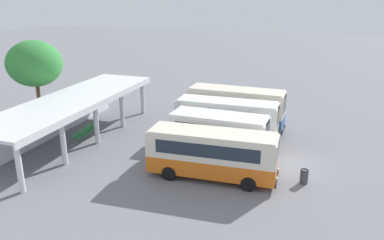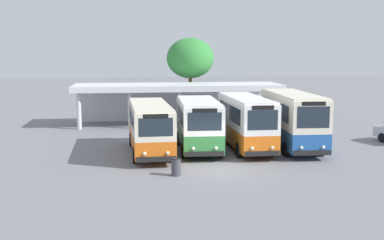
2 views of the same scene
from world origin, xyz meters
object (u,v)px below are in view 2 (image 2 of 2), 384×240
object	(u,v)px
waiting_chair_fifth_seat	(200,118)
waiting_chair_middle_seat	(186,119)
waiting_chair_end_by_column	(171,119)
waiting_chair_fourth_seat	(193,118)
waiting_chair_second_from_end	(179,119)
litter_bin_apron	(176,167)
city_bus_middle_cream	(246,121)
city_bus_fourth_amber	(292,118)
city_bus_second_in_row	(199,123)
city_bus_nearest_orange	(150,126)

from	to	relation	value
waiting_chair_fifth_seat	waiting_chair_middle_seat	bearing A→B (deg)	-172.98
waiting_chair_end_by_column	waiting_chair_fourth_seat	size ratio (longest dim) A/B	1.00
waiting_chair_second_from_end	waiting_chair_middle_seat	bearing A→B (deg)	-5.00
litter_bin_apron	city_bus_middle_cream	bearing A→B (deg)	50.41
waiting_chair_second_from_end	waiting_chair_fourth_seat	world-z (taller)	same
city_bus_fourth_amber	waiting_chair_fourth_seat	world-z (taller)	city_bus_fourth_amber
waiting_chair_fifth_seat	litter_bin_apron	bearing A→B (deg)	-102.00
waiting_chair_second_from_end	city_bus_middle_cream	bearing A→B (deg)	-73.44
waiting_chair_fourth_seat	litter_bin_apron	distance (m)	17.18
city_bus_second_in_row	city_bus_fourth_amber	size ratio (longest dim) A/B	0.85
waiting_chair_middle_seat	litter_bin_apron	bearing A→B (deg)	-98.11
waiting_chair_second_from_end	litter_bin_apron	bearing A→B (deg)	-96.07
waiting_chair_middle_seat	waiting_chair_fourth_seat	bearing A→B (deg)	13.05
waiting_chair_second_from_end	litter_bin_apron	world-z (taller)	litter_bin_apron
waiting_chair_fourth_seat	city_bus_fourth_amber	bearing A→B (deg)	-65.26
city_bus_fourth_amber	city_bus_middle_cream	bearing A→B (deg)	179.11
waiting_chair_second_from_end	waiting_chair_end_by_column	bearing A→B (deg)	175.27
city_bus_second_in_row	waiting_chair_middle_seat	world-z (taller)	city_bus_second_in_row
city_bus_second_in_row	city_bus_middle_cream	world-z (taller)	city_bus_middle_cream
waiting_chair_end_by_column	waiting_chair_second_from_end	size ratio (longest dim) A/B	1.00
city_bus_middle_cream	city_bus_nearest_orange	bearing A→B (deg)	-174.70
waiting_chair_second_from_end	waiting_chair_fifth_seat	distance (m)	1.81
waiting_chair_middle_seat	waiting_chair_fifth_seat	bearing A→B (deg)	7.02
waiting_chair_end_by_column	city_bus_second_in_row	bearing A→B (deg)	-85.95
city_bus_nearest_orange	waiting_chair_end_by_column	xyz separation A→B (m)	(2.25, 11.40, -1.18)
city_bus_nearest_orange	city_bus_middle_cream	world-z (taller)	city_bus_middle_cream
waiting_chair_end_by_column	waiting_chair_second_from_end	bearing A→B (deg)	-4.73
waiting_chair_end_by_column	waiting_chair_middle_seat	world-z (taller)	same
city_bus_middle_cream	litter_bin_apron	bearing A→B (deg)	-129.59
city_bus_middle_cream	city_bus_fourth_amber	distance (m)	3.03
city_bus_fourth_amber	city_bus_second_in_row	bearing A→B (deg)	-178.87
city_bus_nearest_orange	waiting_chair_middle_seat	distance (m)	11.87
waiting_chair_fifth_seat	litter_bin_apron	world-z (taller)	litter_bin_apron
city_bus_second_in_row	waiting_chair_middle_seat	distance (m)	10.98
city_bus_nearest_orange	waiting_chair_middle_seat	bearing A→B (deg)	72.99
city_bus_fourth_amber	litter_bin_apron	xyz separation A→B (m)	(-8.03, -5.99, -1.49)
city_bus_middle_cream	waiting_chair_fourth_seat	distance (m)	11.14
city_bus_fourth_amber	waiting_chair_end_by_column	distance (m)	12.94
city_bus_nearest_orange	city_bus_second_in_row	world-z (taller)	city_bus_second_in_row
city_bus_second_in_row	waiting_chair_fifth_seat	world-z (taller)	city_bus_second_in_row
waiting_chair_fourth_seat	waiting_chair_fifth_seat	size ratio (longest dim) A/B	1.00
waiting_chair_end_by_column	litter_bin_apron	xyz separation A→B (m)	(-1.19, -16.88, -0.07)
city_bus_fourth_amber	waiting_chair_second_from_end	distance (m)	12.59
waiting_chair_fifth_seat	city_bus_fourth_amber	bearing A→B (deg)	-67.94
city_bus_middle_cream	litter_bin_apron	xyz separation A→B (m)	(-5.00, -6.04, -1.39)
waiting_chair_end_by_column	waiting_chair_fifth_seat	xyz separation A→B (m)	(2.41, 0.05, 0.00)
city_bus_second_in_row	waiting_chair_second_from_end	distance (m)	11.03
waiting_chair_fifth_seat	city_bus_nearest_orange	bearing A→B (deg)	-112.16
waiting_chair_end_by_column	waiting_chair_second_from_end	xyz separation A→B (m)	(0.60, -0.05, 0.00)
waiting_chair_end_by_column	waiting_chair_fifth_seat	world-z (taller)	same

